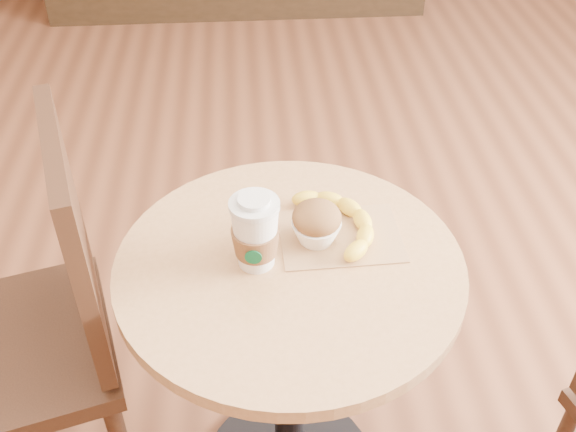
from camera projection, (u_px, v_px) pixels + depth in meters
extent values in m
cylinder|color=black|center=(289.00, 382.00, 1.53)|extent=(0.07, 0.07, 0.72)
cylinder|color=tan|center=(290.00, 267.00, 1.30)|extent=(0.67, 0.67, 0.03)
cube|color=#382113|center=(8.00, 352.00, 1.45)|extent=(0.54, 0.54, 0.04)
cylinder|color=#382113|center=(103.00, 341.00, 1.79)|extent=(0.04, 0.04, 0.49)
cube|color=#382113|center=(75.00, 237.00, 1.32)|extent=(0.14, 0.41, 0.46)
cube|color=#A67B50|center=(340.00, 236.00, 1.34)|extent=(0.25, 0.19, 0.00)
cylinder|color=silver|center=(254.00, 205.00, 1.20)|extent=(0.09, 0.09, 0.01)
cylinder|color=silver|center=(254.00, 200.00, 1.19)|extent=(0.06, 0.06, 0.01)
cylinder|color=#08532C|center=(253.00, 257.00, 1.22)|extent=(0.03, 0.01, 0.03)
ellipsoid|color=brown|center=(317.00, 218.00, 1.30)|extent=(0.10, 0.10, 0.06)
ellipsoid|color=#F4E4C3|center=(317.00, 210.00, 1.28)|extent=(0.03, 0.03, 0.02)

